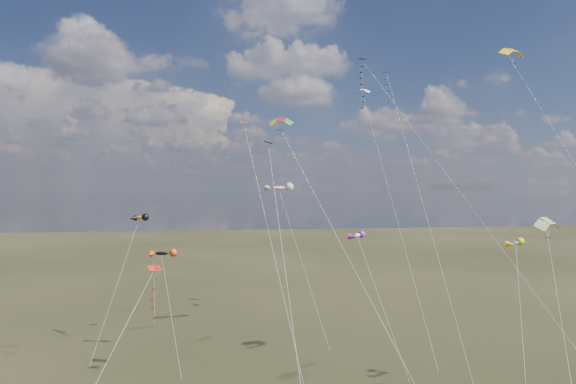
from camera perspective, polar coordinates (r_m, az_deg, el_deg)
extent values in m
cube|color=black|center=(65.23, 8.23, 14.42)|extent=(1.28, 1.27, 0.28)
cylinder|color=silver|center=(56.07, 19.62, -1.46)|extent=(16.44, 22.50, 35.17)
cube|color=navy|center=(73.72, 10.90, 12.93)|extent=(1.24, 1.23, 0.35)
cylinder|color=silver|center=(59.17, 14.79, -1.25)|extent=(1.04, 27.23, 35.35)
cube|color=black|center=(46.25, -2.23, 5.53)|extent=(0.88, 0.91, 0.28)
cylinder|color=silver|center=(39.66, -0.02, -10.72)|extent=(1.42, 14.68, 23.53)
cube|color=red|center=(41.15, -14.62, -8.17)|extent=(1.15, 1.12, 0.34)
cylinder|color=silver|center=(39.25, -20.21, -18.62)|extent=(6.47, 8.32, 13.30)
cube|color=#F13606|center=(62.47, -4.95, 7.76)|extent=(0.91, 0.88, 0.26)
cylinder|color=silver|center=(50.99, -1.79, -6.02)|extent=(4.17, 23.12, 27.37)
cylinder|color=silver|center=(65.84, 11.76, -1.72)|extent=(1.36, 22.89, 33.85)
cube|color=#332316|center=(58.79, 16.46, -18.79)|extent=(0.10, 0.10, 0.12)
cylinder|color=silver|center=(43.20, 28.54, -14.50)|extent=(5.70, 12.21, 16.69)
cylinder|color=silver|center=(40.18, 7.98, -8.97)|extent=(9.79, 18.07, 25.75)
ellipsoid|color=black|center=(62.31, -13.87, -6.64)|extent=(3.17, 1.52, 1.04)
cylinder|color=silver|center=(58.75, -12.88, -12.89)|extent=(2.85, 9.16, 11.75)
cube|color=#332316|center=(55.98, -11.71, -19.79)|extent=(0.10, 0.10, 0.12)
ellipsoid|color=orange|center=(65.60, -16.23, -2.75)|extent=(2.47, 2.18, 1.00)
cylinder|color=silver|center=(63.28, -18.62, -10.07)|extent=(4.31, 7.36, 15.77)
cube|color=#332316|center=(62.15, -21.25, -17.72)|extent=(0.10, 0.10, 0.12)
ellipsoid|color=silver|center=(57.87, 7.73, -4.77)|extent=(2.15, 2.25, 0.83)
cylinder|color=silver|center=(54.97, 10.55, -12.54)|extent=(2.80, 9.47, 14.16)
ellipsoid|color=red|center=(69.31, -1.00, 0.46)|extent=(3.59, 2.21, 1.38)
cylinder|color=silver|center=(65.71, 1.68, -8.04)|extent=(4.89, 9.56, 19.42)
cube|color=#332316|center=(63.84, 4.72, -17.19)|extent=(0.10, 0.10, 0.12)
ellipsoid|color=blue|center=(52.12, 23.98, -5.19)|extent=(2.17, 1.83, 0.82)
cylinder|color=silver|center=(48.42, 24.60, -14.26)|extent=(4.54, 9.11, 14.36)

